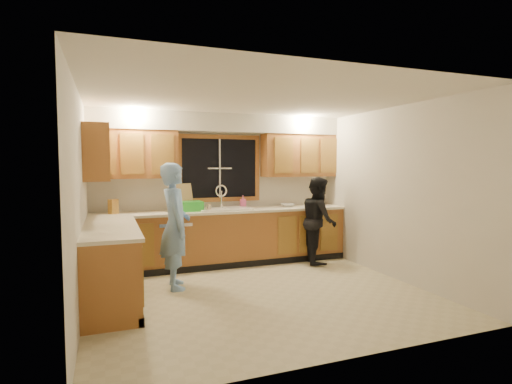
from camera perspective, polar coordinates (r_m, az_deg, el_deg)
floor at (r=5.33m, az=0.47°, el=-14.27°), size 4.20×4.20×0.00m
ceiling at (r=5.13m, az=0.49°, el=13.29°), size 4.20×4.20×0.00m
wall_back at (r=6.88m, az=-5.21°, el=0.47°), size 4.20×0.00×4.20m
wall_left at (r=4.75m, az=-23.88°, el=-1.43°), size 0.00×3.80×3.80m
wall_right at (r=6.15m, az=19.05°, el=-0.15°), size 0.00×3.80×3.80m
base_cabinets_back at (r=6.70m, az=-4.48°, el=-6.61°), size 4.20×0.60×0.88m
base_cabinets_left at (r=5.22m, az=-20.07°, el=-9.89°), size 0.60×1.90×0.88m
countertop_back at (r=6.61m, az=-4.47°, el=-2.71°), size 4.20×0.63×0.04m
countertop_left at (r=5.13m, az=-20.03°, el=-4.89°), size 0.63×1.90×0.04m
upper_cabinets_left at (r=6.47m, az=-17.15°, el=5.18°), size 1.35×0.33×0.75m
upper_cabinets_right at (r=7.23m, az=6.11°, el=5.19°), size 1.35×0.33×0.75m
upper_cabinets_return at (r=5.85m, az=-21.80°, el=5.22°), size 0.33×0.90×0.75m
soffit at (r=6.74m, az=-4.87°, el=9.77°), size 4.20×0.35×0.30m
window_frame at (r=6.86m, az=-5.21°, el=3.39°), size 1.44×0.03×1.14m
sink at (r=6.64m, az=-4.51°, el=-3.00°), size 0.86×0.52×0.57m
dishwasher at (r=6.51m, az=-11.72°, el=-7.25°), size 0.60×0.56×0.82m
stove at (r=4.67m, az=-20.01°, el=-11.42°), size 0.58×0.75×0.90m
man at (r=5.49m, az=-11.48°, el=-4.74°), size 0.42×0.63×1.69m
woman at (r=6.84m, az=8.95°, el=-3.95°), size 0.75×0.85×1.46m
knife_block at (r=6.41m, az=-19.72°, el=-1.97°), size 0.16×0.15×0.22m
cutting_board at (r=6.64m, az=-10.24°, el=-0.67°), size 0.34×0.24×0.43m
dish_crate at (r=6.50m, az=-9.22°, el=-2.00°), size 0.35×0.33×0.16m
soap_bottle at (r=6.91m, az=-1.88°, el=-1.36°), size 0.11×0.11×0.21m
bowl at (r=7.04m, az=4.52°, el=-1.91°), size 0.25×0.25×0.06m
can_left at (r=6.41m, az=-6.70°, el=-2.25°), size 0.06×0.06×0.11m
can_right at (r=6.37m, az=-6.95°, el=-2.31°), size 0.07×0.07×0.11m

